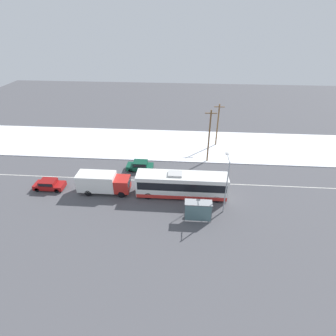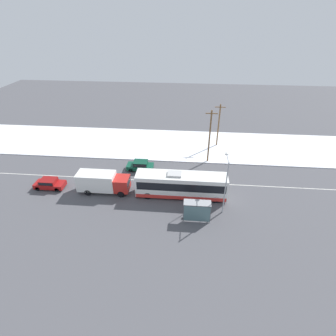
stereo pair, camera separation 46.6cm
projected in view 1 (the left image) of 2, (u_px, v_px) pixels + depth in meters
ground_plane at (181, 182)px, 37.69m from camera, size 120.00×120.00×0.00m
snow_lot at (183, 145)px, 48.04m from camera, size 80.00×12.70×0.12m
lane_marking_center at (181, 182)px, 37.69m from camera, size 60.00×0.12×0.00m
city_bus at (182, 185)px, 34.14m from camera, size 11.78×2.57×3.44m
box_truck at (103, 182)px, 34.84m from camera, size 6.90×2.30×2.84m
sedan_car at (140, 165)px, 40.14m from camera, size 4.04×1.80×1.49m
parked_car_near_truck at (49, 184)px, 35.88m from camera, size 4.04×1.80×1.40m
pedestrian_at_stop at (194, 205)px, 31.41m from camera, size 0.66×0.29×1.82m
bus_shelter at (198, 209)px, 30.03m from camera, size 3.15×1.20×2.40m
streetlamp at (227, 178)px, 30.32m from camera, size 0.36×2.86×7.05m
utility_pole_roadside at (209, 136)px, 40.61m from camera, size 1.80×0.24×8.65m
utility_pole_snowlot at (218, 124)px, 45.99m from camera, size 1.80×0.24×7.68m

